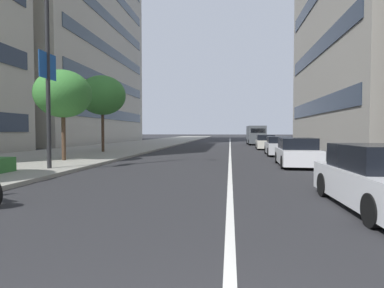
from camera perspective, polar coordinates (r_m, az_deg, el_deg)
name	(u,v)px	position (r m, az deg, el deg)	size (l,w,h in m)	color
sidewalk_right_plaza	(118,148)	(33.60, -13.07, -0.64)	(160.00, 9.87, 0.15)	gray
lane_centre_stripe	(230,147)	(36.59, 6.84, -0.48)	(110.00, 0.16, 0.01)	silver
car_far_down_avenue	(384,179)	(8.16, 31.20, -5.44)	(4.24, 1.97, 1.43)	silver
car_lead_in_lane	(297,153)	(16.66, 18.30, -1.51)	(4.24, 1.98, 1.41)	silver
car_mid_block_traffic	(279,146)	(24.01, 15.30, -0.43)	(4.43, 1.96, 1.37)	#B7B7BC
car_approaching_light	(265,143)	(32.18, 13.04, 0.26)	(4.64, 1.95, 1.40)	beige
delivery_van_ahead	(256,135)	(42.54, 11.39, 1.65)	(5.22, 2.27, 2.47)	#4C5156
street_lamp_with_banners	(54,38)	(15.26, -23.55, 17.01)	(1.26, 2.35, 9.49)	#232326
street_tree_near_plaza_corner	(63,94)	(18.94, -22.14, 8.30)	(3.05, 3.05, 4.93)	#473323
street_tree_far_plaza	(102,95)	(26.07, -15.77, 8.39)	(3.59, 3.59, 5.94)	#473323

